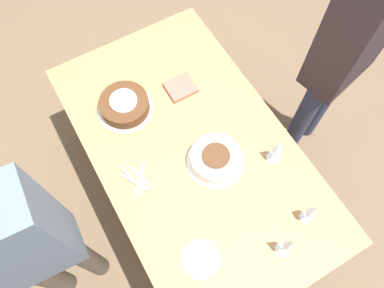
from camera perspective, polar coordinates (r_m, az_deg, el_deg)
The scene contains 12 objects.
ground_plane at distance 2.65m, azimuth 0.00°, elevation -7.16°, with size 12.00×12.00×0.00m, color brown.
dining_table at distance 2.05m, azimuth 0.00°, elevation -1.69°, with size 1.71×0.98×0.73m.
cake_center_white at distance 1.90m, azimuth 3.60°, elevation -2.28°, with size 0.30×0.30×0.09m.
cake_front_chocolate at distance 2.07m, azimuth -10.23°, elevation 5.87°, with size 0.31×0.31×0.09m.
wine_glass_near at distance 1.80m, azimuth 17.99°, elevation -9.64°, with size 0.06×0.06×0.19m.
wine_glass_far at distance 1.73m, azimuth 14.64°, elevation -14.55°, with size 0.07×0.07×0.22m.
wine_glass_extra at distance 1.87m, azimuth 13.04°, elevation -0.43°, with size 0.07×0.07×0.21m.
dessert_plate_right at distance 1.80m, azimuth 1.31°, elevation -17.11°, with size 0.18×0.18×0.01m.
fork_pile at distance 1.91m, azimuth -8.26°, elevation -5.29°, with size 0.18×0.14×0.01m.
napkin_stack at distance 2.14m, azimuth -1.75°, elevation 8.61°, with size 0.14×0.16×0.02m.
person_cutting at distance 1.71m, azimuth -24.49°, elevation -14.33°, with size 0.24×0.41×1.62m.
person_watching at distance 2.07m, azimuth 22.83°, elevation 13.52°, with size 0.31×0.44×1.72m.
Camera 1 is at (0.70, -0.41, 2.52)m, focal length 35.00 mm.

